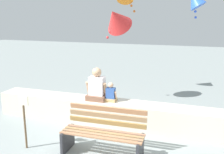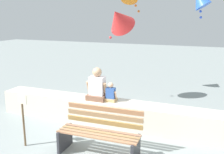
# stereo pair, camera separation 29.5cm
# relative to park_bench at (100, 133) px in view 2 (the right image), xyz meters

# --- Properties ---
(ground_plane) EXTENTS (40.00, 40.00, 0.00)m
(ground_plane) POSITION_rel_park_bench_xyz_m (-0.08, 0.24, -0.41)
(ground_plane) COLOR gray
(seawall_ledge) EXTENTS (6.53, 0.61, 0.61)m
(seawall_ledge) POSITION_rel_park_bench_xyz_m (-0.08, 1.35, -0.11)
(seawall_ledge) COLOR beige
(seawall_ledge) RESTS_ON ground
(park_bench) EXTENTS (1.59, 0.65, 0.88)m
(park_bench) POSITION_rel_park_bench_xyz_m (0.00, 0.00, 0.00)
(park_bench) COLOR #A67351
(park_bench) RESTS_ON ground
(person_adult) EXTENTS (0.52, 0.39, 0.80)m
(person_adult) POSITION_rel_park_bench_xyz_m (-0.67, 1.34, 0.51)
(person_adult) COLOR brown
(person_adult) RESTS_ON seawall_ledge
(person_child) EXTENTS (0.30, 0.22, 0.47)m
(person_child) POSITION_rel_park_bench_xyz_m (-0.32, 1.34, 0.38)
(person_child) COLOR tan
(person_child) RESTS_ON seawall_ledge
(kite_red) EXTENTS (0.96, 1.10, 1.06)m
(kite_red) POSITION_rel_park_bench_xyz_m (-0.69, 2.90, 2.12)
(kite_red) COLOR red
(sign_post) EXTENTS (0.24, 0.04, 1.10)m
(sign_post) POSITION_rel_park_bench_xyz_m (-1.56, -0.30, 0.24)
(sign_post) COLOR brown
(sign_post) RESTS_ON ground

